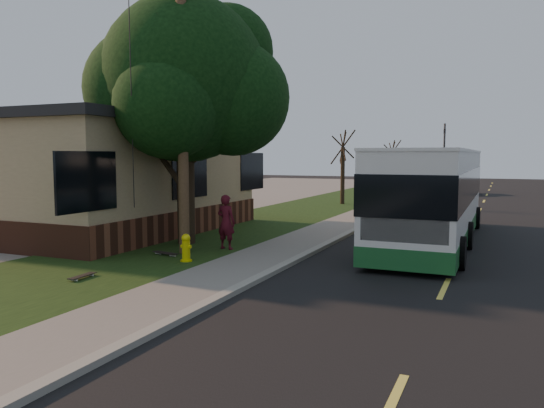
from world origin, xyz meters
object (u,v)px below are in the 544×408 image
(skateboard_main, at_px, (82,276))
(dumpster, at_px, (180,206))
(leafy_tree, at_px, (188,83))
(skateboard_spare, at_px, (165,253))
(fire_hydrant, at_px, (186,248))
(traffic_signal, at_px, (444,152))
(commercial_building, at_px, (7,180))
(skateboarder, at_px, (226,222))
(utility_pole, at_px, (182,93))
(bare_tree_far, at_px, (392,167))
(bare_tree_near, at_px, (343,168))
(distant_car, at_px, (467,186))
(transit_bus, at_px, (433,194))

(skateboard_main, xyz_separation_m, dumpster, (-4.33, 10.55, 0.55))
(leafy_tree, xyz_separation_m, skateboard_spare, (0.56, -2.16, -5.04))
(fire_hydrant, height_order, traffic_signal, traffic_signal)
(commercial_building, xyz_separation_m, skateboarder, (11.50, -1.95, -0.95))
(leafy_tree, bearing_deg, skateboard_spare, -75.42)
(leafy_tree, bearing_deg, fire_hydrant, -59.33)
(utility_pole, bearing_deg, fire_hydrant, -54.62)
(dumpster, bearing_deg, leafy_tree, -53.70)
(dumpster, bearing_deg, bare_tree_far, 77.18)
(fire_hydrant, xyz_separation_m, bare_tree_far, (-0.40, 30.00, 1.57))
(bare_tree_near, bearing_deg, distant_car, 62.39)
(commercial_building, height_order, bare_tree_near, bare_tree_near)
(skateboarder, relative_size, skateboard_main, 2.12)
(bare_tree_near, relative_size, bare_tree_far, 1.07)
(dumpster, bearing_deg, transit_bus, -8.47)
(dumpster, xyz_separation_m, distant_car, (10.65, 21.81, -0.01))
(leafy_tree, height_order, skateboard_spare, leafy_tree)
(commercial_building, bearing_deg, fire_hydrant, -19.33)
(utility_pole, height_order, bare_tree_near, utility_pole)
(skateboard_spare, height_order, distant_car, distant_car)
(distant_car, bearing_deg, skateboarder, -98.78)
(bare_tree_far, bearing_deg, dumpster, -102.82)
(leafy_tree, relative_size, traffic_signal, 1.42)
(commercial_building, relative_size, bare_tree_near, 4.27)
(fire_hydrant, xyz_separation_m, transit_bus, (5.59, 6.26, 1.20))
(leafy_tree, relative_size, transit_bus, 0.69)
(leafy_tree, relative_size, bare_tree_near, 1.81)
(distant_car, bearing_deg, fire_hydrant, -98.26)
(skateboard_main, distance_m, distant_car, 32.98)
(fire_hydrant, bearing_deg, dumpster, 124.49)
(skateboarder, xyz_separation_m, skateboard_main, (-1.20, -4.70, -0.77))
(bare_tree_near, xyz_separation_m, dumpster, (-4.53, -10.10, -1.48))
(utility_pole, relative_size, skateboard_spare, 10.34)
(fire_hydrant, height_order, dumpster, dumpster)
(fire_hydrant, relative_size, skateboard_main, 0.95)
(commercial_building, relative_size, leafy_tree, 2.36)
(bare_tree_far, relative_size, distant_car, 1.04)
(bare_tree_far, height_order, skateboard_main, bare_tree_far)
(bare_tree_far, height_order, skateboarder, bare_tree_far)
(bare_tree_near, bearing_deg, skateboarder, -86.41)
(bare_tree_near, distance_m, skateboard_main, 20.75)
(traffic_signal, xyz_separation_m, distant_car, (2.13, -4.29, -2.50))
(transit_bus, bearing_deg, skateboard_spare, -138.79)
(skateboarder, height_order, dumpster, skateboarder)
(transit_bus, height_order, dumpster, transit_bus)
(bare_tree_near, xyz_separation_m, bare_tree_far, (0.50, 12.00, -0.15))
(bare_tree_near, distance_m, distant_car, 13.30)
(skateboard_spare, bearing_deg, transit_bus, 41.21)
(bare_tree_far, height_order, distant_car, bare_tree_far)
(dumpster, bearing_deg, traffic_signal, 71.90)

